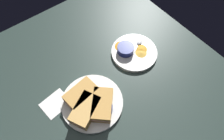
{
  "coord_description": "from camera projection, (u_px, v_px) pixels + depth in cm",
  "views": [
    {
      "loc": [
        -19.07,
        -34.04,
        77.06
      ],
      "look_at": [
        7.86,
        0.46,
        3.0
      ],
      "focal_mm": 31.44,
      "sensor_mm": 36.0,
      "label": 1
    }
  ],
  "objects": [
    {
      "name": "ground_plane",
      "position": [
        99.0,
        85.0,
        0.87
      ],
      "size": [
        110.0,
        110.0,
        3.0
      ],
      "primitive_type": "cube",
      "color": "#283833"
    },
    {
      "name": "plate_sandwich_main",
      "position": [
        92.0,
        102.0,
        0.81
      ],
      "size": [
        25.4,
        25.4,
        1.6
      ],
      "primitive_type": "cylinder",
      "color": "silver",
      "rests_on": "ground_plane"
    },
    {
      "name": "sandwich_half_near",
      "position": [
        81.0,
        94.0,
        0.79
      ],
      "size": [
        14.02,
        9.15,
        4.8
      ],
      "color": "tan",
      "rests_on": "plate_sandwich_main"
    },
    {
      "name": "sandwich_half_far",
      "position": [
        85.0,
        110.0,
        0.76
      ],
      "size": [
        15.04,
        12.7,
        4.8
      ],
      "color": "tan",
      "rests_on": "plate_sandwich_main"
    },
    {
      "name": "sandwich_half_extra",
      "position": [
        102.0,
        105.0,
        0.77
      ],
      "size": [
        14.41,
        14.7,
        4.8
      ],
      "color": "tan",
      "rests_on": "plate_sandwich_main"
    },
    {
      "name": "ramekin_dark_sauce",
      "position": [
        103.0,
        108.0,
        0.76
      ],
      "size": [
        7.48,
        7.48,
        4.01
      ],
      "color": "navy",
      "rests_on": "plate_sandwich_main"
    },
    {
      "name": "spoon_by_dark_ramekin",
      "position": [
        91.0,
        103.0,
        0.79
      ],
      "size": [
        5.19,
        9.66,
        0.8
      ],
      "color": "silver",
      "rests_on": "plate_sandwich_main"
    },
    {
      "name": "plate_chips_companion",
      "position": [
        134.0,
        52.0,
        0.94
      ],
      "size": [
        21.81,
        21.81,
        1.6
      ],
      "primitive_type": "cylinder",
      "color": "silver",
      "rests_on": "ground_plane"
    },
    {
      "name": "ramekin_light_gravy",
      "position": [
        126.0,
        49.0,
        0.91
      ],
      "size": [
        7.86,
        7.86,
        3.25
      ],
      "color": "navy",
      "rests_on": "plate_chips_companion"
    },
    {
      "name": "spoon_by_gravy_ramekin",
      "position": [
        139.0,
        44.0,
        0.95
      ],
      "size": [
        9.62,
        5.33,
        0.8
      ],
      "color": "silver",
      "rests_on": "plate_chips_companion"
    },
    {
      "name": "plantain_chip_scatter",
      "position": [
        132.0,
        49.0,
        0.93
      ],
      "size": [
        14.08,
        15.3,
        0.6
      ],
      "color": "gold",
      "rests_on": "plate_chips_companion"
    },
    {
      "name": "paper_napkin_folded",
      "position": [
        55.0,
        103.0,
        0.81
      ],
      "size": [
        11.99,
        10.24,
        0.4
      ],
      "primitive_type": "cube",
      "rotation": [
        0.0,
        0.0,
        0.12
      ],
      "color": "white",
      "rests_on": "ground_plane"
    }
  ]
}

